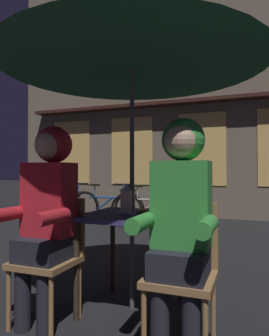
% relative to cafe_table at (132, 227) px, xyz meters
% --- Properties ---
extents(ground_plane, '(60.00, 60.00, 0.00)m').
position_rel_cafe_table_xyz_m(ground_plane, '(0.00, 0.00, -0.64)').
color(ground_plane, black).
extents(cafe_table, '(0.72, 0.72, 0.74)m').
position_rel_cafe_table_xyz_m(cafe_table, '(0.00, 0.00, 0.00)').
color(cafe_table, navy).
rests_on(cafe_table, ground_plane).
extents(patio_umbrella, '(2.10, 2.10, 2.31)m').
position_rel_cafe_table_xyz_m(patio_umbrella, '(0.00, 0.00, 1.42)').
color(patio_umbrella, '#4C4C51').
rests_on(patio_umbrella, ground_plane).
extents(lantern, '(0.11, 0.11, 0.23)m').
position_rel_cafe_table_xyz_m(lantern, '(-0.04, 0.01, 0.22)').
color(lantern, white).
rests_on(lantern, cafe_table).
extents(chair_left, '(0.40, 0.40, 0.87)m').
position_rel_cafe_table_xyz_m(chair_left, '(-0.48, -0.37, -0.15)').
color(chair_left, olive).
rests_on(chair_left, ground_plane).
extents(chair_right, '(0.40, 0.40, 0.87)m').
position_rel_cafe_table_xyz_m(chair_right, '(0.48, -0.37, -0.15)').
color(chair_right, olive).
rests_on(chair_right, ground_plane).
extents(person_left_hooded, '(0.45, 0.56, 1.40)m').
position_rel_cafe_table_xyz_m(person_left_hooded, '(-0.48, -0.43, 0.21)').
color(person_left_hooded, black).
rests_on(person_left_hooded, ground_plane).
extents(person_right_hooded, '(0.45, 0.56, 1.40)m').
position_rel_cafe_table_xyz_m(person_right_hooded, '(0.48, -0.43, 0.21)').
color(person_right_hooded, black).
rests_on(person_right_hooded, ground_plane).
extents(shopfront_building, '(10.00, 0.93, 6.20)m').
position_rel_cafe_table_xyz_m(shopfront_building, '(-0.25, 5.40, 2.45)').
color(shopfront_building, '#6B5B4C').
rests_on(shopfront_building, ground_plane).
extents(bicycle_nearest, '(1.67, 0.27, 0.84)m').
position_rel_cafe_table_xyz_m(bicycle_nearest, '(-3.02, 3.51, -0.29)').
color(bicycle_nearest, black).
rests_on(bicycle_nearest, ground_plane).
extents(bicycle_second, '(1.68, 0.17, 0.84)m').
position_rel_cafe_table_xyz_m(bicycle_second, '(-1.93, 3.50, -0.29)').
color(bicycle_second, black).
rests_on(bicycle_second, ground_plane).
extents(bicycle_third, '(1.68, 0.08, 0.84)m').
position_rel_cafe_table_xyz_m(bicycle_third, '(-0.91, 3.32, -0.29)').
color(bicycle_third, black).
rests_on(bicycle_third, ground_plane).
extents(book, '(0.24, 0.20, 0.02)m').
position_rel_cafe_table_xyz_m(book, '(0.11, 0.13, 0.11)').
color(book, olive).
rests_on(book, cafe_table).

